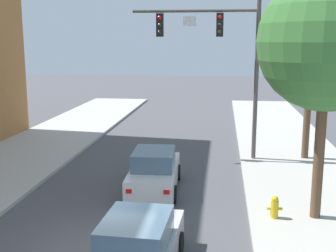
{
  "coord_description": "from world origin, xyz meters",
  "views": [
    {
      "loc": [
        3.06,
        -10.51,
        5.64
      ],
      "look_at": [
        0.77,
        7.8,
        2.0
      ],
      "focal_mm": 46.56,
      "sensor_mm": 36.0,
      "label": 1
    }
  ],
  "objects_px": {
    "car_lead_white": "(154,172)",
    "fire_hydrant": "(275,207)",
    "street_tree_nearest": "(327,43)",
    "street_tree_second": "(313,24)",
    "traffic_signal_mast": "(222,48)",
    "car_following_silver": "(137,251)"
  },
  "relations": [
    {
      "from": "fire_hydrant",
      "to": "street_tree_second",
      "type": "bearing_deg",
      "value": 73.3
    },
    {
      "from": "traffic_signal_mast",
      "to": "fire_hydrant",
      "type": "relative_size",
      "value": 10.42
    },
    {
      "from": "car_lead_white",
      "to": "street_tree_nearest",
      "type": "relative_size",
      "value": 0.58
    },
    {
      "from": "fire_hydrant",
      "to": "street_tree_second",
      "type": "height_order",
      "value": "street_tree_second"
    },
    {
      "from": "car_following_silver",
      "to": "street_tree_nearest",
      "type": "relative_size",
      "value": 0.57
    },
    {
      "from": "car_lead_white",
      "to": "street_tree_nearest",
      "type": "bearing_deg",
      "value": -22.2
    },
    {
      "from": "traffic_signal_mast",
      "to": "street_tree_second",
      "type": "xyz_separation_m",
      "value": [
        4.04,
        0.4,
        1.05
      ]
    },
    {
      "from": "car_lead_white",
      "to": "car_following_silver",
      "type": "bearing_deg",
      "value": -84.77
    },
    {
      "from": "traffic_signal_mast",
      "to": "fire_hydrant",
      "type": "distance_m",
      "value": 8.75
    },
    {
      "from": "traffic_signal_mast",
      "to": "car_following_silver",
      "type": "distance_m",
      "value": 11.97
    },
    {
      "from": "traffic_signal_mast",
      "to": "fire_hydrant",
      "type": "height_order",
      "value": "traffic_signal_mast"
    },
    {
      "from": "street_tree_nearest",
      "to": "street_tree_second",
      "type": "bearing_deg",
      "value": 82.45
    },
    {
      "from": "car_lead_white",
      "to": "car_following_silver",
      "type": "height_order",
      "value": "same"
    },
    {
      "from": "car_following_silver",
      "to": "fire_hydrant",
      "type": "distance_m",
      "value": 5.27
    },
    {
      "from": "car_lead_white",
      "to": "fire_hydrant",
      "type": "relative_size",
      "value": 5.99
    },
    {
      "from": "street_tree_nearest",
      "to": "car_lead_white",
      "type": "bearing_deg",
      "value": 157.8
    },
    {
      "from": "car_lead_white",
      "to": "street_tree_second",
      "type": "bearing_deg",
      "value": 37.79
    },
    {
      "from": "car_lead_white",
      "to": "street_tree_second",
      "type": "height_order",
      "value": "street_tree_second"
    },
    {
      "from": "traffic_signal_mast",
      "to": "fire_hydrant",
      "type": "xyz_separation_m",
      "value": [
        1.79,
        -7.1,
        -4.8
      ]
    },
    {
      "from": "car_lead_white",
      "to": "traffic_signal_mast",
      "type": "bearing_deg",
      "value": 62.29
    },
    {
      "from": "traffic_signal_mast",
      "to": "street_tree_nearest",
      "type": "bearing_deg",
      "value": -65.82
    },
    {
      "from": "car_lead_white",
      "to": "fire_hydrant",
      "type": "xyz_separation_m",
      "value": [
        4.21,
        -2.49,
        -0.22
      ]
    }
  ]
}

